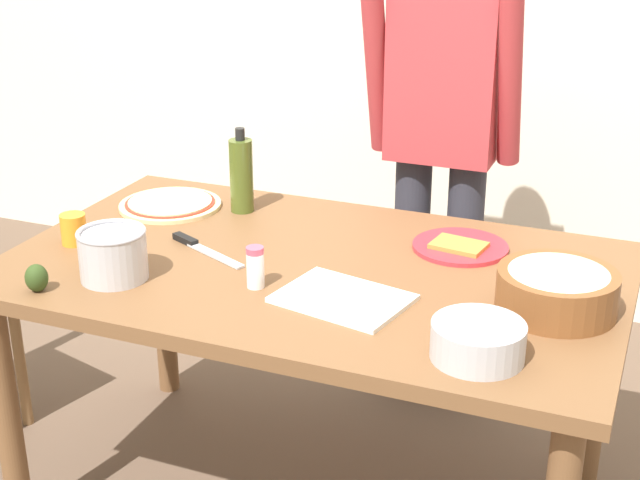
{
  "coord_description": "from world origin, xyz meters",
  "views": [
    {
      "loc": [
        0.84,
        -2.03,
        1.73
      ],
      "look_at": [
        0.0,
        0.05,
        0.81
      ],
      "focal_mm": 51.73,
      "sensor_mm": 36.0,
      "label": 1
    }
  ],
  "objects_px": {
    "steel_pot": "(113,254)",
    "salt_shaker": "(255,267)",
    "pizza_raw_on_board": "(170,204)",
    "plate_with_slice": "(460,246)",
    "olive_oil_bottle": "(241,175)",
    "avocado": "(37,278)",
    "dining_table": "(313,296)",
    "person_cook": "(443,131)",
    "cup_orange": "(74,229)",
    "popcorn_bowl": "(557,287)",
    "mixing_bowl_steel": "(478,341)",
    "chef_knife": "(199,247)",
    "cutting_board_white": "(343,299)"
  },
  "relations": [
    {
      "from": "avocado",
      "to": "mixing_bowl_steel",
      "type": "bearing_deg",
      "value": 4.16
    },
    {
      "from": "olive_oil_bottle",
      "to": "cup_orange",
      "type": "distance_m",
      "value": 0.52
    },
    {
      "from": "cup_orange",
      "to": "salt_shaker",
      "type": "height_order",
      "value": "salt_shaker"
    },
    {
      "from": "pizza_raw_on_board",
      "to": "cutting_board_white",
      "type": "distance_m",
      "value": 0.83
    },
    {
      "from": "pizza_raw_on_board",
      "to": "cup_orange",
      "type": "xyz_separation_m",
      "value": [
        -0.09,
        -0.35,
        0.03
      ]
    },
    {
      "from": "cutting_board_white",
      "to": "avocado",
      "type": "bearing_deg",
      "value": -162.2
    },
    {
      "from": "person_cook",
      "to": "olive_oil_bottle",
      "type": "relative_size",
      "value": 6.33
    },
    {
      "from": "salt_shaker",
      "to": "cutting_board_white",
      "type": "height_order",
      "value": "salt_shaker"
    },
    {
      "from": "mixing_bowl_steel",
      "to": "avocado",
      "type": "xyz_separation_m",
      "value": [
        -1.07,
        -0.08,
        -0.01
      ]
    },
    {
      "from": "cutting_board_white",
      "to": "chef_knife",
      "type": "height_order",
      "value": "chef_knife"
    },
    {
      "from": "person_cook",
      "to": "steel_pot",
      "type": "distance_m",
      "value": 1.17
    },
    {
      "from": "cup_orange",
      "to": "dining_table",
      "type": "bearing_deg",
      "value": 9.68
    },
    {
      "from": "steel_pot",
      "to": "cutting_board_white",
      "type": "distance_m",
      "value": 0.59
    },
    {
      "from": "cup_orange",
      "to": "chef_knife",
      "type": "xyz_separation_m",
      "value": [
        0.34,
        0.09,
        -0.04
      ]
    },
    {
      "from": "olive_oil_bottle",
      "to": "cutting_board_white",
      "type": "height_order",
      "value": "olive_oil_bottle"
    },
    {
      "from": "plate_with_slice",
      "to": "chef_knife",
      "type": "xyz_separation_m",
      "value": [
        -0.66,
        -0.26,
        -0.0
      ]
    },
    {
      "from": "plate_with_slice",
      "to": "olive_oil_bottle",
      "type": "relative_size",
      "value": 1.02
    },
    {
      "from": "dining_table",
      "to": "steel_pot",
      "type": "bearing_deg",
      "value": -148.31
    },
    {
      "from": "olive_oil_bottle",
      "to": "avocado",
      "type": "bearing_deg",
      "value": -106.92
    },
    {
      "from": "person_cook",
      "to": "mixing_bowl_steel",
      "type": "bearing_deg",
      "value": -70.96
    },
    {
      "from": "plate_with_slice",
      "to": "avocado",
      "type": "distance_m",
      "value": 1.1
    },
    {
      "from": "steel_pot",
      "to": "salt_shaker",
      "type": "distance_m",
      "value": 0.36
    },
    {
      "from": "popcorn_bowl",
      "to": "avocado",
      "type": "xyz_separation_m",
      "value": [
        -1.19,
        -0.36,
        -0.03
      ]
    },
    {
      "from": "cup_orange",
      "to": "chef_knife",
      "type": "relative_size",
      "value": 0.31
    },
    {
      "from": "plate_with_slice",
      "to": "salt_shaker",
      "type": "distance_m",
      "value": 0.59
    },
    {
      "from": "pizza_raw_on_board",
      "to": "plate_with_slice",
      "type": "height_order",
      "value": "plate_with_slice"
    },
    {
      "from": "person_cook",
      "to": "steel_pot",
      "type": "bearing_deg",
      "value": -119.0
    },
    {
      "from": "dining_table",
      "to": "person_cook",
      "type": "height_order",
      "value": "person_cook"
    },
    {
      "from": "plate_with_slice",
      "to": "mixing_bowl_steel",
      "type": "height_order",
      "value": "mixing_bowl_steel"
    },
    {
      "from": "person_cook",
      "to": "chef_knife",
      "type": "height_order",
      "value": "person_cook"
    },
    {
      "from": "dining_table",
      "to": "plate_with_slice",
      "type": "height_order",
      "value": "plate_with_slice"
    },
    {
      "from": "mixing_bowl_steel",
      "to": "avocado",
      "type": "bearing_deg",
      "value": -175.84
    },
    {
      "from": "olive_oil_bottle",
      "to": "popcorn_bowl",
      "type": "bearing_deg",
      "value": -18.7
    },
    {
      "from": "steel_pot",
      "to": "mixing_bowl_steel",
      "type": "bearing_deg",
      "value": -3.49
    },
    {
      "from": "person_cook",
      "to": "cutting_board_white",
      "type": "relative_size",
      "value": 5.4
    },
    {
      "from": "steel_pot",
      "to": "salt_shaker",
      "type": "relative_size",
      "value": 1.64
    },
    {
      "from": "mixing_bowl_steel",
      "to": "olive_oil_bottle",
      "type": "height_order",
      "value": "olive_oil_bottle"
    },
    {
      "from": "pizza_raw_on_board",
      "to": "olive_oil_bottle",
      "type": "height_order",
      "value": "olive_oil_bottle"
    },
    {
      "from": "salt_shaker",
      "to": "chef_knife",
      "type": "xyz_separation_m",
      "value": [
        -0.25,
        0.16,
        -0.05
      ]
    },
    {
      "from": "mixing_bowl_steel",
      "to": "plate_with_slice",
      "type": "bearing_deg",
      "value": 107.42
    },
    {
      "from": "mixing_bowl_steel",
      "to": "cup_orange",
      "type": "distance_m",
      "value": 1.19
    },
    {
      "from": "pizza_raw_on_board",
      "to": "steel_pot",
      "type": "distance_m",
      "value": 0.53
    },
    {
      "from": "olive_oil_bottle",
      "to": "avocado",
      "type": "height_order",
      "value": "olive_oil_bottle"
    },
    {
      "from": "pizza_raw_on_board",
      "to": "steel_pot",
      "type": "xyz_separation_m",
      "value": [
        0.14,
        -0.51,
        0.06
      ]
    },
    {
      "from": "cup_orange",
      "to": "chef_knife",
      "type": "bearing_deg",
      "value": 15.57
    },
    {
      "from": "dining_table",
      "to": "popcorn_bowl",
      "type": "distance_m",
      "value": 0.65
    },
    {
      "from": "steel_pot",
      "to": "chef_knife",
      "type": "distance_m",
      "value": 0.27
    },
    {
      "from": "dining_table",
      "to": "avocado",
      "type": "distance_m",
      "value": 0.7
    },
    {
      "from": "olive_oil_bottle",
      "to": "salt_shaker",
      "type": "height_order",
      "value": "olive_oil_bottle"
    },
    {
      "from": "olive_oil_bottle",
      "to": "avocado",
      "type": "distance_m",
      "value": 0.73
    }
  ]
}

